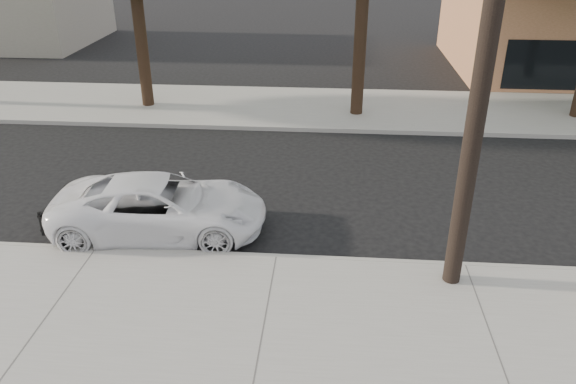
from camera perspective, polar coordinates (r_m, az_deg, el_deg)
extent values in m
plane|color=black|center=(14.06, -0.35, -2.34)|extent=(120.00, 120.00, 0.00)
cube|color=gray|center=(10.46, -2.41, -13.32)|extent=(90.00, 4.40, 0.15)
cube|color=gray|center=(21.86, 1.57, 8.57)|extent=(90.00, 5.00, 0.15)
cube|color=#9E9B93|center=(12.22, -1.19, -6.75)|extent=(90.00, 0.12, 0.16)
cylinder|color=black|center=(10.13, 19.45, 12.95)|extent=(0.34, 0.34, 9.00)
cylinder|color=black|center=(22.13, -14.59, 13.88)|extent=(0.44, 0.44, 4.25)
cylinder|color=black|center=(20.54, 7.30, 14.29)|extent=(0.44, 0.44, 4.75)
imported|color=white|center=(13.33, -12.83, -1.43)|extent=(5.04, 2.60, 1.36)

